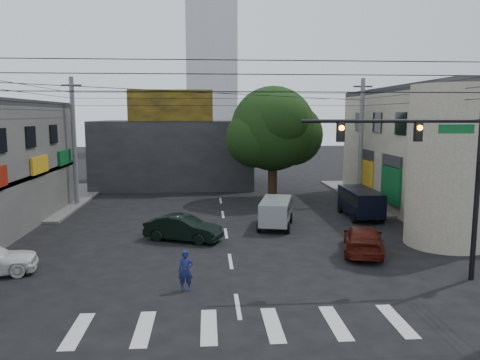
{
  "coord_description": "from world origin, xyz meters",
  "views": [
    {
      "loc": [
        -1.0,
        -18.28,
        6.53
      ],
      "look_at": [
        0.57,
        4.0,
        3.41
      ],
      "focal_mm": 35.0,
      "sensor_mm": 36.0,
      "label": 1
    }
  ],
  "objects": [
    {
      "name": "ground",
      "position": [
        0.0,
        0.0,
        0.0
      ],
      "size": [
        160.0,
        160.0,
        0.0
      ],
      "primitive_type": "plane",
      "color": "black",
      "rests_on": "ground"
    },
    {
      "name": "sidewalk_far_right",
      "position": [
        18.0,
        18.0,
        0.07
      ],
      "size": [
        16.0,
        16.0,
        0.15
      ],
      "primitive_type": "cube",
      "color": "#514F4C",
      "rests_on": "ground"
    },
    {
      "name": "building_right",
      "position": [
        18.0,
        13.0,
        4.0
      ],
      "size": [
        14.0,
        18.0,
        8.0
      ],
      "primitive_type": "cube",
      "color": "gray",
      "rests_on": "ground"
    },
    {
      "name": "corner_column",
      "position": [
        11.0,
        4.0,
        4.0
      ],
      "size": [
        4.0,
        4.0,
        8.0
      ],
      "primitive_type": "cylinder",
      "color": "gray",
      "rests_on": "ground"
    },
    {
      "name": "building_far",
      "position": [
        -4.0,
        26.0,
        3.0
      ],
      "size": [
        14.0,
        10.0,
        6.0
      ],
      "primitive_type": "cube",
      "color": "#232326",
      "rests_on": "ground"
    },
    {
      "name": "billboard",
      "position": [
        -4.0,
        21.1,
        7.3
      ],
      "size": [
        7.0,
        0.3,
        2.6
      ],
      "primitive_type": "cube",
      "color": "olive",
      "rests_on": "building_far"
    },
    {
      "name": "tower_distant",
      "position": [
        0.0,
        70.0,
        22.0
      ],
      "size": [
        9.0,
        9.0,
        44.0
      ],
      "primitive_type": "cube",
      "color": "silver",
      "rests_on": "ground"
    },
    {
      "name": "street_tree",
      "position": [
        4.0,
        17.0,
        5.47
      ],
      "size": [
        6.4,
        6.4,
        8.7
      ],
      "color": "black",
      "rests_on": "ground"
    },
    {
      "name": "traffic_gantry",
      "position": [
        7.82,
        -1.0,
        4.83
      ],
      "size": [
        7.1,
        0.35,
        7.2
      ],
      "color": "black",
      "rests_on": "ground"
    },
    {
      "name": "utility_pole_far_left",
      "position": [
        -10.5,
        16.0,
        4.6
      ],
      "size": [
        0.32,
        0.32,
        9.2
      ],
      "primitive_type": "cylinder",
      "color": "#59595B",
      "rests_on": "ground"
    },
    {
      "name": "utility_pole_far_right",
      "position": [
        10.5,
        16.0,
        4.6
      ],
      "size": [
        0.32,
        0.32,
        9.2
      ],
      "primitive_type": "cylinder",
      "color": "#59595B",
      "rests_on": "ground"
    },
    {
      "name": "dark_sedan",
      "position": [
        -2.28,
        5.68,
        0.66
      ],
      "size": [
        4.2,
        5.01,
        1.33
      ],
      "primitive_type": "imported",
      "rotation": [
        0.0,
        0.0,
        1.19
      ],
      "color": "black",
      "rests_on": "ground"
    },
    {
      "name": "maroon_sedan",
      "position": [
        6.39,
        2.93,
        0.65
      ],
      "size": [
        4.24,
        5.44,
        1.29
      ],
      "primitive_type": "imported",
      "rotation": [
        0.0,
        0.0,
        2.85
      ],
      "color": "#4A110A",
      "rests_on": "ground"
    },
    {
      "name": "silver_minivan",
      "position": [
        2.96,
        8.25,
        0.82
      ],
      "size": [
        4.53,
        3.33,
        1.64
      ],
      "primitive_type": null,
      "rotation": [
        0.0,
        0.0,
        1.33
      ],
      "color": "#929599",
      "rests_on": "ground"
    },
    {
      "name": "navy_van",
      "position": [
        8.74,
        10.44,
        0.91
      ],
      "size": [
        4.6,
        1.85,
        1.82
      ],
      "primitive_type": null,
      "rotation": [
        0.0,
        0.0,
        1.56
      ],
      "color": "black",
      "rests_on": "ground"
    },
    {
      "name": "traffic_officer",
      "position": [
        -1.84,
        -1.4,
        0.77
      ],
      "size": [
        0.62,
        0.46,
        1.55
      ],
      "primitive_type": "imported",
      "rotation": [
        0.0,
        0.0,
        -0.08
      ],
      "color": "#161E4F",
      "rests_on": "ground"
    }
  ]
}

